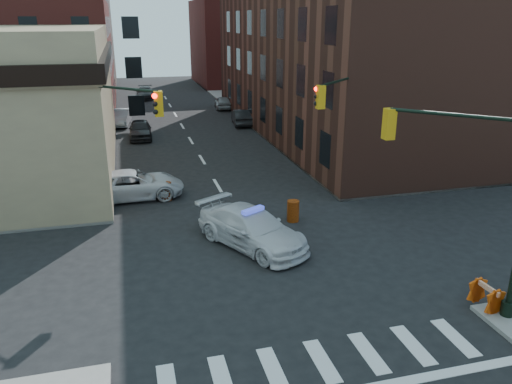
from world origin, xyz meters
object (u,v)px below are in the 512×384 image
police_car (252,228)px  pickup (133,185)px  parked_car_wnear (140,129)px  parked_car_wfar (121,117)px  barrel_road (293,211)px  barricade_nw_a (39,210)px  barricade_se_a (486,296)px  parked_car_enear (242,117)px  barrel_bank (167,191)px  pedestrian_a (13,196)px

police_car → pickup: (-4.90, 7.68, -0.04)m
parked_car_wnear → parked_car_wfar: 6.15m
barrel_road → barricade_nw_a: 12.51m
barrel_road → barricade_se_a: (3.79, -9.30, 0.04)m
parked_car_wnear → parked_car_wfar: size_ratio=1.00×
parked_car_wfar → barricade_se_a: (11.90, -35.51, -0.17)m
parked_car_enear → barricade_se_a: bearing=97.9°
pickup → barrel_bank: bearing=-116.2°
pedestrian_a → barrel_bank: (7.64, 0.51, -0.59)m
pickup → pedestrian_a: size_ratio=3.00×
police_car → parked_car_wnear: bearing=71.2°
barricade_nw_a → parked_car_wnear: bearing=78.1°
pedestrian_a → barrel_road: bearing=-19.1°
pedestrian_a → barrel_road: pedestrian_a is taller
barrel_road → barricade_se_a: barrel_road is taller
pickup → parked_car_wnear: size_ratio=1.26×
parked_car_wfar → barricade_nw_a: 23.43m
police_car → pickup: bearing=93.9°
pickup → barricade_se_a: bearing=-144.6°
barrel_bank → barricade_nw_a: 6.51m
barrel_road → barrel_bank: 7.42m
parked_car_wfar → barrel_road: (8.11, -26.21, -0.21)m
parked_car_enear → barricade_se_a: parked_car_enear is taller
barrel_bank → barricade_se_a: size_ratio=0.90×
police_car → parked_car_wfar: 28.96m
parked_car_enear → parked_car_wfar: bearing=-7.0°
parked_car_enear → police_car: bearing=84.2°
parked_car_wnear → barricade_nw_a: 18.02m
parked_car_wfar → pedestrian_a: 22.70m
barricade_nw_a → parked_car_enear: bearing=59.9°
police_car → pedestrian_a: size_ratio=3.02×
pickup → barrel_road: pickup is taller
police_car → barrel_bank: bearing=85.7°
barrel_road → barricade_se_a: 10.04m
police_car → barricade_nw_a: size_ratio=4.60×
pedestrian_a → barrel_bank: bearing=1.8°
barrel_bank → parked_car_wnear: bearing=92.8°
barricade_se_a → parked_car_wnear: bearing=15.7°
police_car → barricade_se_a: police_car is taller
barrel_bank → barricade_nw_a: barricade_nw_a is taller
police_car → parked_car_enear: police_car is taller
parked_car_wfar → barricade_nw_a: bearing=-93.1°
barrel_road → police_car: bearing=-140.0°
barrel_road → barrel_bank: (-5.78, 4.65, -0.03)m
barricade_nw_a → barrel_bank: bearing=19.6°
parked_car_wfar → barrel_bank: (2.33, -21.56, -0.24)m
parked_car_wfar → barricade_nw_a: parked_car_wfar is taller
parked_car_wfar → barricade_nw_a: (-4.00, -23.08, -0.13)m
pickup → parked_car_wfar: bearing=-0.7°
barrel_bank → parked_car_enear: bearing=65.4°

